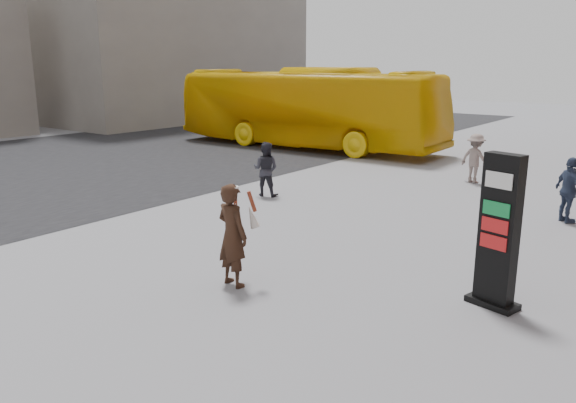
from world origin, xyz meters
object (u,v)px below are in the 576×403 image
Objects in this scene: pedestrian_b at (475,158)px; pedestrian_c at (569,190)px; info_pylon at (499,232)px; woman at (233,234)px; pedestrian_a at (266,169)px; bus at (306,108)px.

pedestrian_b is 4.62m from pedestrian_c.
pedestrian_b is at bearing 124.94° from info_pylon.
woman is 1.15× the size of pedestrian_a.
woman reaches higher than pedestrian_a.
pedestrian_a is 6.76m from pedestrian_b.
bus is at bearing -50.74° from woman.
bus is 9.68m from pedestrian_a.
bus is at bearing 149.17° from info_pylon.
bus is 9.31m from pedestrian_b.
pedestrian_b is (0.30, 10.84, -0.13)m from woman.
pedestrian_c is at bearing -107.49° from woman.
pedestrian_a is at bearing 67.95° from pedestrian_b.
info_pylon reaches higher than woman.
woman is 0.14× the size of bus.
info_pylon reaches higher than pedestrian_b.
info_pylon is at bearing 126.40° from pedestrian_b.
pedestrian_a is (-7.59, 3.64, -0.43)m from info_pylon.
woman is 1.13× the size of pedestrian_c.
info_pylon is at bearing 135.97° from pedestrian_a.
pedestrian_a is 7.76m from pedestrian_c.
pedestrian_b is (-3.49, 9.02, -0.42)m from info_pylon.
bus is at bearing 15.80° from pedestrian_c.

